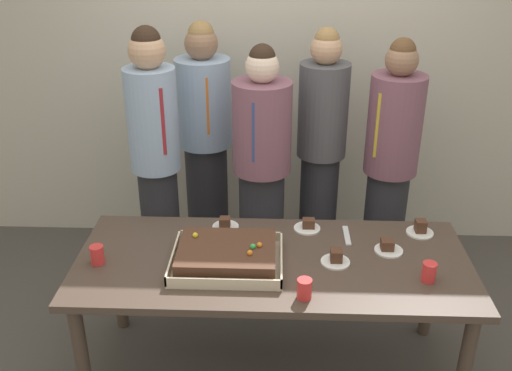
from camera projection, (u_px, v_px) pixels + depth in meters
ground_plane at (271, 368)px, 3.30m from camera, size 12.00×12.00×0.00m
interior_back_panel at (277, 44)px, 4.08m from camera, size 8.00×0.12×3.00m
party_table at (273, 272)px, 3.01m from camera, size 2.04×0.86×0.74m
sheet_cake at (227, 256)px, 2.92m from camera, size 0.56×0.45×0.13m
plated_slice_near_left at (225, 225)px, 3.26m from camera, size 0.15×0.15×0.07m
plated_slice_near_right at (308, 226)px, 3.25m from camera, size 0.15×0.15×0.06m
plated_slice_far_left at (420, 229)px, 3.20m from camera, size 0.15×0.15×0.08m
plated_slice_far_right at (336, 258)px, 2.94m from camera, size 0.15×0.15×0.07m
plated_slice_center_front at (388, 247)px, 3.04m from camera, size 0.15×0.15×0.06m
drink_cup_nearest at (429, 272)px, 2.79m from camera, size 0.07×0.07×0.10m
drink_cup_middle at (304, 289)px, 2.66m from camera, size 0.07×0.07×0.10m
drink_cup_far_end at (97, 255)px, 2.92m from camera, size 0.07×0.07×0.10m
cake_server_utensil at (347, 235)px, 3.18m from camera, size 0.03×0.20×0.01m
person_serving_front at (205, 145)px, 3.97m from camera, size 0.37×0.37×1.74m
person_green_shirt_behind at (390, 167)px, 3.68m from camera, size 0.34×0.34×1.70m
person_striped_tie_right at (321, 154)px, 3.80m from camera, size 0.32×0.32×1.73m
person_far_right_suit at (262, 175)px, 3.61m from camera, size 0.36×0.36×1.68m
person_left_edge_reaching at (156, 162)px, 3.59m from camera, size 0.31×0.31×1.78m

